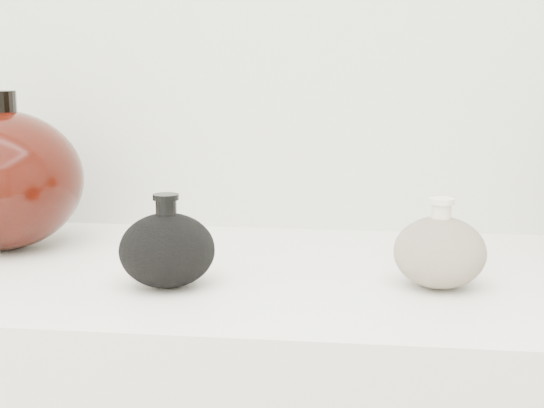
# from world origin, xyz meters

# --- Properties ---
(black_gourd_vase) EXTENTS (0.14, 0.14, 0.11)m
(black_gourd_vase) POSITION_xyz_m (-0.15, 0.86, 0.94)
(black_gourd_vase) COLOR black
(black_gourd_vase) RESTS_ON display_counter
(cream_gourd_vase) EXTENTS (0.11, 0.11, 0.11)m
(cream_gourd_vase) POSITION_xyz_m (0.16, 0.90, 0.94)
(cream_gourd_vase) COLOR beige
(cream_gourd_vase) RESTS_ON display_counter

